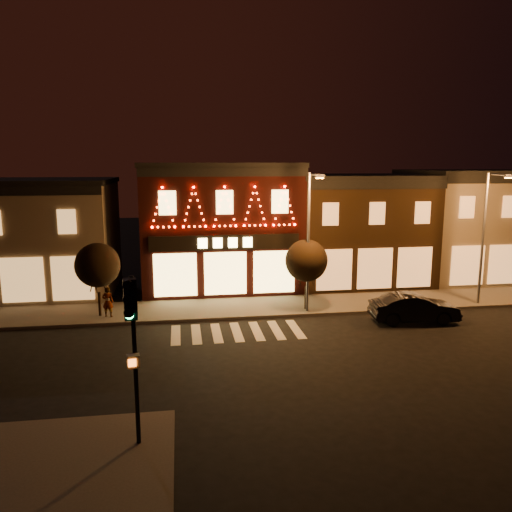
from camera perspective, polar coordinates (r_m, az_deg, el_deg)
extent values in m
plane|color=black|center=(21.65, -0.96, -11.99)|extent=(120.00, 120.00, 0.00)
cube|color=#47423D|center=(29.39, 0.82, -5.75)|extent=(44.00, 4.00, 0.15)
cube|color=#47423D|center=(15.28, -23.64, -22.85)|extent=(7.00, 7.00, 0.15)
cube|color=#736951|center=(35.70, -25.42, 1.75)|extent=(12.00, 8.00, 7.00)
cube|color=black|center=(35.40, -25.88, 7.60)|extent=(12.20, 8.20, 0.30)
cube|color=#330D0B|center=(34.21, -4.14, 3.24)|extent=(10.00, 8.00, 8.00)
cube|color=black|center=(33.94, -4.23, 10.21)|extent=(10.20, 8.20, 0.30)
cube|color=black|center=(29.91, -3.60, 9.43)|extent=(10.00, 0.25, 0.50)
cube|color=black|center=(30.22, -3.51, 1.54)|extent=(9.00, 0.15, 0.90)
cube|color=#FFD87F|center=(30.12, -3.49, 1.51)|extent=(3.40, 0.08, 0.60)
cube|color=#352312|center=(36.26, 11.03, 2.84)|extent=(9.00, 8.00, 7.20)
cube|color=black|center=(35.97, 11.23, 8.77)|extent=(9.20, 8.20, 0.30)
cube|color=black|center=(32.20, 13.66, 7.80)|extent=(9.00, 0.25, 0.50)
cube|color=#736951|center=(40.17, 23.24, 3.13)|extent=(9.00, 8.00, 7.50)
cube|color=black|center=(39.92, 23.64, 8.68)|extent=(9.20, 8.20, 0.30)
cube|color=black|center=(36.56, 26.98, 7.72)|extent=(9.00, 0.25, 0.50)
cylinder|color=black|center=(15.12, -13.48, -11.54)|extent=(0.13, 0.13, 5.03)
cube|color=black|center=(14.30, -14.02, -4.75)|extent=(0.39, 0.38, 1.15)
cylinder|color=#19FF72|center=(14.24, -14.12, -6.42)|extent=(0.25, 0.10, 0.24)
cube|color=beige|center=(14.88, -13.69, -11.46)|extent=(0.38, 0.29, 0.37)
cylinder|color=#59595E|center=(27.66, 5.92, 1.44)|extent=(0.15, 0.15, 7.62)
cylinder|color=#59595E|center=(26.62, 6.62, 9.11)|extent=(0.22, 1.53, 0.10)
cube|color=#59595E|center=(25.90, 7.20, 8.96)|extent=(0.50, 0.31, 0.17)
cube|color=orange|center=(25.91, 7.20, 8.73)|extent=(0.38, 0.22, 0.05)
cylinder|color=#59595E|center=(31.87, 24.25, 1.72)|extent=(0.15, 0.15, 7.59)
cylinder|color=#59595E|center=(31.02, 25.69, 8.28)|extent=(0.32, 1.52, 0.09)
cube|color=#59595E|center=(30.47, 26.66, 8.10)|extent=(0.51, 0.33, 0.17)
cube|color=orange|center=(30.47, 26.64, 7.90)|extent=(0.38, 0.24, 0.05)
cylinder|color=black|center=(28.57, -17.24, -5.19)|extent=(0.15, 0.15, 1.30)
sphere|color=black|center=(28.09, -17.47, -0.99)|extent=(2.38, 2.38, 2.38)
cylinder|color=black|center=(28.70, 5.63, -4.69)|extent=(0.14, 0.14, 1.29)
sphere|color=black|center=(28.23, 5.71, -0.52)|extent=(2.37, 2.37, 2.37)
imported|color=black|center=(27.98, 17.43, -5.62)|extent=(4.68, 1.94, 1.51)
imported|color=gray|center=(28.18, -16.40, -4.99)|extent=(0.67, 0.51, 1.64)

